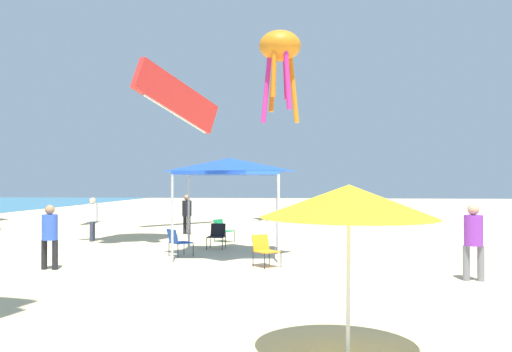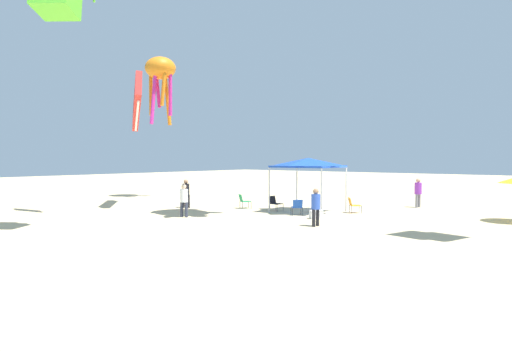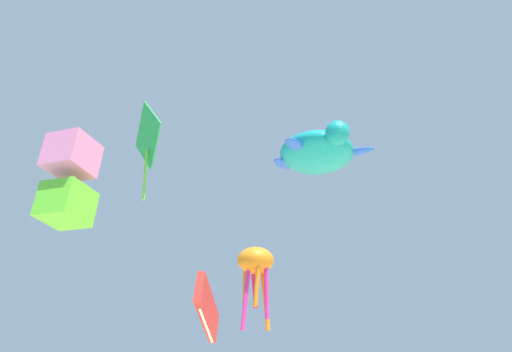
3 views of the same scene
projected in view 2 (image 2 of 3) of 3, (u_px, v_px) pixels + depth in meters
ground at (365, 214)px, 24.55m from camera, size 120.00×120.00×0.10m
canopy_tent at (308, 163)px, 24.98m from camera, size 3.37×3.17×2.92m
folding_chair_near_cooler at (353, 204)px, 24.70m from camera, size 0.81×0.80×0.82m
folding_chair_right_of_tent at (297, 206)px, 23.70m from camera, size 0.80×0.81×0.82m
folding_chair_left_of_tent at (244, 200)px, 26.90m from camera, size 0.77×0.80×0.82m
folding_chair_facing_ocean at (275, 202)px, 25.66m from camera, size 0.65×0.57×0.82m
cooler_box at (316, 214)px, 22.44m from camera, size 0.72×0.74×0.40m
person_watching_sky at (186, 191)px, 27.14m from camera, size 0.39×0.39×1.66m
person_far_stroller at (316, 204)px, 19.90m from camera, size 0.39×0.44×1.63m
person_kite_handler at (418, 190)px, 27.33m from camera, size 0.41×0.46×1.73m
person_by_tent at (184, 198)px, 22.96m from camera, size 0.43×0.39×1.63m
kite_parafoil_red at (137, 104)px, 27.97m from camera, size 4.56×3.30×3.17m
kite_octopus_orange at (160, 72)px, 33.76m from camera, size 2.21×2.21×4.91m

